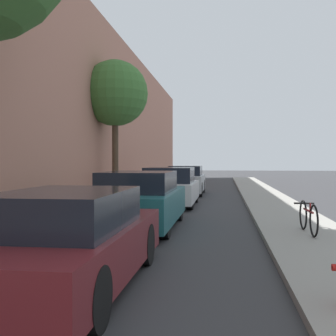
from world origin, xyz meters
TOP-DOWN VIEW (x-y plane):
  - ground_plane at (0.00, 16.00)m, footprint 120.00×120.00m
  - sidewalk_left at (-2.90, 16.00)m, footprint 2.00×52.00m
  - sidewalk_right at (2.90, 16.00)m, footprint 2.00×52.00m
  - building_facade_left at (-4.25, 16.00)m, footprint 0.70×52.00m
  - parked_car_maroon at (-0.92, 6.49)m, footprint 1.69×4.36m
  - parked_car_teal at (-1.00, 11.53)m, footprint 1.84×4.48m
  - parked_car_white at (-0.92, 16.83)m, footprint 1.91×4.16m
  - parked_car_silver at (-0.80, 22.19)m, footprint 1.73×4.23m
  - street_tree_far at (-3.25, 17.64)m, footprint 2.63×2.63m
  - bicycle at (2.88, 10.61)m, footprint 0.44×1.65m

SIDE VIEW (x-z plane):
  - ground_plane at x=0.00m, z-range 0.00..0.00m
  - sidewalk_left at x=-2.90m, z-range 0.00..0.12m
  - sidewalk_right at x=2.90m, z-range 0.00..0.12m
  - bicycle at x=2.88m, z-range 0.13..0.80m
  - parked_car_maroon at x=-0.92m, z-range -0.02..1.28m
  - parked_car_white at x=-0.92m, z-range -0.03..1.41m
  - parked_car_teal at x=-1.00m, z-range -0.02..1.40m
  - parked_car_silver at x=-0.80m, z-range -0.02..1.41m
  - building_facade_left at x=-4.25m, z-range 0.00..7.69m
  - street_tree_far at x=-3.25m, z-range 1.57..7.16m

